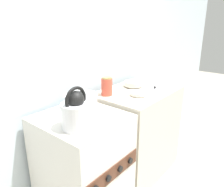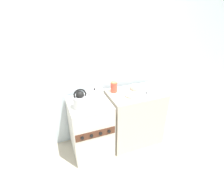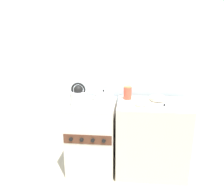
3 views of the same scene
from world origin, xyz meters
name	(u,v)px [view 3 (image 3 of 3)]	position (x,y,z in m)	size (l,w,h in m)	color
ground_plane	(89,180)	(0.00, 0.00, 0.00)	(12.00, 12.00, 0.00)	#B2A893
wall_back	(96,65)	(0.00, 0.66, 1.25)	(7.00, 0.06, 2.50)	silver
stove	(93,135)	(0.00, 0.29, 0.43)	(0.56, 0.61, 0.85)	beige
counter	(151,138)	(0.72, 0.28, 0.44)	(0.82, 0.56, 0.88)	beige
kettle	(79,97)	(-0.12, 0.19, 0.96)	(0.23, 0.19, 0.27)	silver
cooking_pot	(104,96)	(0.13, 0.42, 0.91)	(0.26, 0.26, 0.13)	silver
enamel_bowl	(158,98)	(0.78, 0.38, 0.91)	(0.18, 0.18, 0.05)	beige
small_ceramic_bowl	(141,104)	(0.58, 0.19, 0.90)	(0.13, 0.13, 0.04)	beige
storage_jar	(128,93)	(0.42, 0.42, 0.96)	(0.10, 0.10, 0.16)	#CC4C38
loose_pot_lid	(164,106)	(0.83, 0.17, 0.88)	(0.21, 0.21, 0.03)	silver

